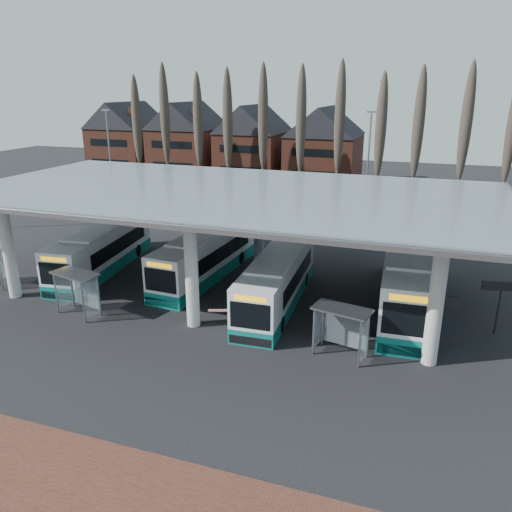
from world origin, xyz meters
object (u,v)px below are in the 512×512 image
(bus_0, at_px, (102,249))
(shelter_2, at_px, (342,321))
(bus_2, at_px, (278,281))
(shelter_1, at_px, (78,284))
(bus_3, at_px, (408,277))
(bus_1, at_px, (206,256))

(bus_0, bearing_deg, shelter_2, -27.02)
(bus_2, distance_m, shelter_2, 6.62)
(bus_0, height_order, shelter_1, bus_0)
(bus_3, bearing_deg, shelter_1, -159.84)
(shelter_1, bearing_deg, bus_3, 37.04)
(shelter_1, relative_size, shelter_2, 1.02)
(bus_1, bearing_deg, shelter_2, -32.69)
(bus_2, bearing_deg, shelter_2, -48.82)
(bus_3, xyz_separation_m, shelter_1, (-17.25, -7.29, 0.13))
(bus_1, xyz_separation_m, bus_2, (5.78, -2.74, -0.03))
(bus_3, relative_size, shelter_2, 4.52)
(bus_2, xyz_separation_m, shelter_2, (4.57, -4.77, 0.36))
(shelter_2, bearing_deg, bus_0, 172.70)
(bus_1, bearing_deg, bus_3, 1.52)
(bus_0, height_order, bus_1, bus_1)
(bus_0, distance_m, bus_2, 13.26)
(bus_0, relative_size, bus_1, 1.01)
(bus_3, bearing_deg, shelter_2, -112.94)
(bus_3, height_order, shelter_1, bus_3)
(bus_3, distance_m, shelter_2, 7.58)
(bus_2, distance_m, bus_3, 7.56)
(bus_2, bearing_deg, bus_1, 152.10)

